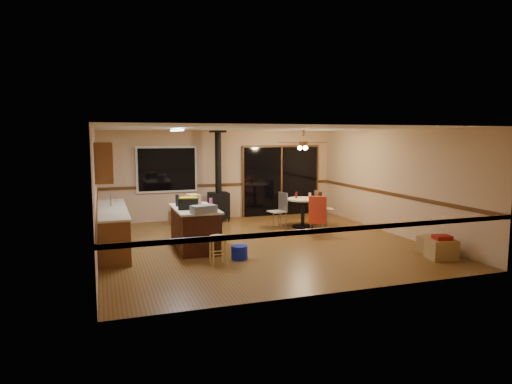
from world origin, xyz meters
name	(u,v)px	position (x,y,z in m)	size (l,w,h in m)	color
floor	(260,243)	(0.00, 0.00, 0.00)	(7.00, 7.00, 0.00)	brown
ceiling	(260,129)	(0.00, 0.00, 2.60)	(7.00, 7.00, 0.00)	silver
wall_back	(221,175)	(0.00, 3.50, 1.30)	(7.00, 7.00, 0.00)	tan
wall_front	(337,211)	(0.00, -3.50, 1.30)	(7.00, 7.00, 0.00)	tan
wall_left	(95,193)	(-3.50, 0.00, 1.30)	(7.00, 7.00, 0.00)	tan
wall_right	(393,182)	(3.50, 0.00, 1.30)	(7.00, 7.00, 0.00)	tan
chair_rail	(260,200)	(0.00, 0.00, 1.00)	(7.00, 7.00, 0.08)	#4D2C13
window	(167,169)	(-1.60, 3.45, 1.50)	(1.72, 0.10, 1.32)	black
sliding_door	(281,181)	(1.90, 3.45, 1.05)	(2.52, 0.10, 2.10)	black
lower_cabinets	(112,230)	(-3.20, 0.50, 0.43)	(0.60, 3.00, 0.86)	brown
countertop	(111,209)	(-3.20, 0.50, 0.88)	(0.64, 3.04, 0.04)	beige
upper_cabinets	(103,161)	(-3.33, 0.70, 1.90)	(0.35, 2.00, 0.80)	brown
kitchen_island	(195,228)	(-1.50, 0.00, 0.45)	(0.88, 1.68, 0.90)	black
wood_stove	(219,196)	(-0.20, 3.05, 0.73)	(0.55, 0.50, 2.52)	black
ceiling_fan	(304,145)	(1.71, 1.41, 2.21)	(0.24, 0.24, 0.55)	brown
fluorescent_strip	(177,130)	(-1.80, 0.30, 2.56)	(0.10, 1.20, 0.04)	white
toolbox_grey	(204,209)	(-1.46, -0.71, 0.98)	(0.50, 0.28, 0.15)	slate
toolbox_black	(188,204)	(-1.66, -0.16, 1.01)	(0.41, 0.22, 0.23)	black
toolbox_yellow_lid	(188,198)	(-1.66, -0.16, 1.14)	(0.35, 0.19, 0.03)	gold
box_on_island	(193,199)	(-1.42, 0.58, 1.01)	(0.24, 0.33, 0.22)	#9D7B45
bottle_dark	(177,200)	(-1.82, 0.33, 1.03)	(0.07, 0.07, 0.26)	black
bottle_pink	(211,203)	(-1.18, -0.16, 1.01)	(0.07, 0.07, 0.21)	#D84C8C
bottle_white	(194,200)	(-1.40, 0.53, 1.00)	(0.07, 0.07, 0.20)	white
bar_stool	(218,250)	(-1.33, -1.35, 0.28)	(0.31, 0.31, 0.56)	#D8BD72
blue_bucket	(239,252)	(-0.84, -1.12, 0.14)	(0.33, 0.33, 0.27)	#0D1DB8
dining_table	(303,208)	(1.71, 1.41, 0.53)	(0.88, 0.88, 0.78)	black
glass_red	(296,195)	(1.56, 1.51, 0.87)	(0.06, 0.06, 0.17)	#590C14
glass_cream	(310,196)	(1.89, 1.36, 0.86)	(0.07, 0.07, 0.16)	beige
chair_left	(280,206)	(1.11, 1.53, 0.59)	(0.48, 0.47, 0.51)	tan
chair_near	(318,210)	(1.72, 0.55, 0.60)	(0.59, 0.61, 0.70)	tan
chair_right	(319,204)	(2.23, 1.50, 0.60)	(0.53, 0.50, 0.70)	tan
box_under_window	(180,217)	(-1.36, 2.86, 0.20)	(0.50, 0.40, 0.40)	#9D7B45
box_corner_a	(442,249)	(2.98, -2.41, 0.20)	(0.52, 0.44, 0.39)	#9D7B45
box_corner_b	(430,244)	(3.10, -1.92, 0.17)	(0.43, 0.37, 0.35)	#9D7B45
box_small_red	(442,237)	(2.98, -2.41, 0.44)	(0.32, 0.27, 0.09)	maroon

